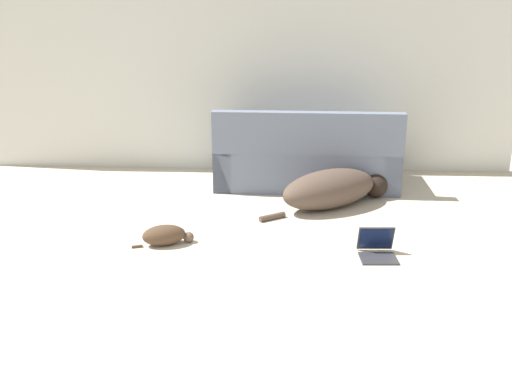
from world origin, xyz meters
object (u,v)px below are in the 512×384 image
object	(u,v)px
couch	(306,161)
laptop_open	(377,247)
dog	(333,189)
cat	(165,235)

from	to	relation	value
couch	laptop_open	xyz separation A→B (m)	(0.52, -1.93, -0.21)
couch	laptop_open	world-z (taller)	couch
couch	dog	distance (m)	0.78
dog	cat	world-z (taller)	dog
dog	laptop_open	size ratio (longest dim) A/B	4.32
cat	dog	bearing A→B (deg)	16.21
dog	cat	xyz separation A→B (m)	(-1.53, -1.06, -0.10)
laptop_open	dog	bearing A→B (deg)	100.08
cat	laptop_open	xyz separation A→B (m)	(1.80, -0.13, -0.01)
cat	laptop_open	size ratio (longest dim) A/B	1.63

